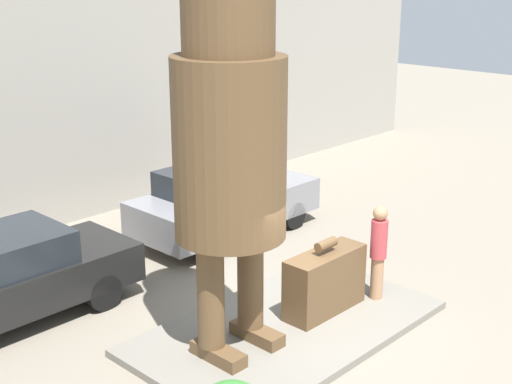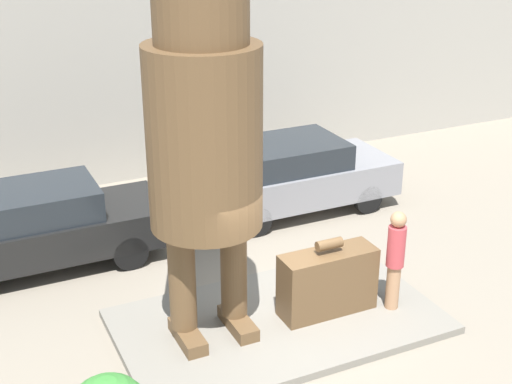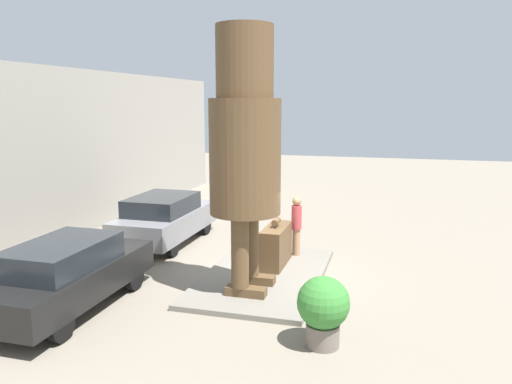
% 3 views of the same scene
% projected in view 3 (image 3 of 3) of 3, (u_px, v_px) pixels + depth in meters
% --- Properties ---
extents(ground_plane, '(60.00, 60.00, 0.00)m').
position_uv_depth(ground_plane, '(264.00, 278.00, 12.95)').
color(ground_plane, gray).
extents(pedestal, '(5.11, 2.96, 0.13)m').
position_uv_depth(pedestal, '(264.00, 276.00, 12.93)').
color(pedestal, slate).
rests_on(pedestal, ground_plane).
extents(building_backdrop, '(28.00, 0.60, 5.61)m').
position_uv_depth(building_backdrop, '(17.00, 162.00, 14.43)').
color(building_backdrop, gray).
rests_on(building_backdrop, ground_plane).
extents(statue_figure, '(1.64, 1.64, 6.05)m').
position_uv_depth(statue_figure, '(245.00, 140.00, 11.27)').
color(statue_figure, brown).
rests_on(statue_figure, pedestal).
extents(giant_suitcase, '(1.59, 0.55, 1.30)m').
position_uv_depth(giant_suitcase, '(276.00, 245.00, 13.56)').
color(giant_suitcase, brown).
rests_on(giant_suitcase, pedestal).
extents(tourist, '(0.29, 0.29, 1.72)m').
position_uv_depth(tourist, '(296.00, 223.00, 14.36)').
color(tourist, '#A87A56').
rests_on(tourist, pedestal).
extents(parked_car_black, '(4.48, 1.72, 1.58)m').
position_uv_depth(parked_car_black, '(68.00, 274.00, 10.85)').
color(parked_car_black, black).
rests_on(parked_car_black, ground_plane).
extents(parked_car_grey, '(4.29, 1.89, 1.58)m').
position_uv_depth(parked_car_grey, '(165.00, 218.00, 16.05)').
color(parked_car_grey, gray).
rests_on(parked_car_grey, ground_plane).
extents(planter_pot, '(0.99, 0.99, 1.35)m').
position_uv_depth(planter_pot, '(323.00, 308.00, 9.23)').
color(planter_pot, '#70665B').
rests_on(planter_pot, ground_plane).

